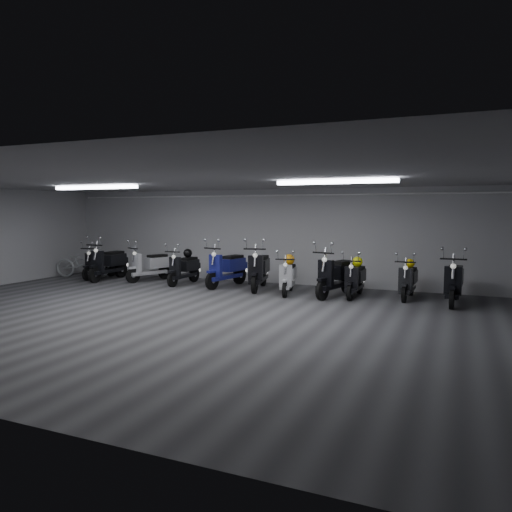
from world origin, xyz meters
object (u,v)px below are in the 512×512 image
at_px(scooter_0, 100,259).
at_px(scooter_6, 288,271).
at_px(scooter_1, 108,258).
at_px(scooter_9, 408,275).
at_px(scooter_3, 183,263).
at_px(scooter_7, 336,269).
at_px(helmet_1, 410,263).
at_px(scooter_4, 226,262).
at_px(helmet_2, 188,253).
at_px(scooter_5, 259,263).
at_px(helmet_0, 289,260).
at_px(scooter_2, 149,260).
at_px(scooter_8, 355,274).
at_px(bicycle, 83,260).
at_px(scooter_10, 454,275).
at_px(helmet_3, 357,262).

relative_size(scooter_0, scooter_6, 1.04).
distance_m(scooter_1, scooter_9, 8.97).
relative_size(scooter_3, scooter_7, 0.87).
distance_m(scooter_0, scooter_3, 3.14).
bearing_deg(scooter_7, helmet_1, 35.08).
distance_m(scooter_4, helmet_2, 1.37).
xyz_separation_m(scooter_5, helmet_0, (0.92, -0.14, 0.16)).
xyz_separation_m(scooter_2, helmet_1, (7.64, 0.23, 0.21)).
relative_size(scooter_2, helmet_2, 6.65).
distance_m(scooter_8, bicycle, 8.93).
bearing_deg(helmet_1, scooter_2, -178.29).
bearing_deg(helmet_2, scooter_6, -9.93).
distance_m(scooter_8, scooter_10, 2.30).
distance_m(scooter_6, helmet_3, 1.79).
relative_size(scooter_3, scooter_8, 1.04).
xyz_separation_m(scooter_7, bicycle, (-8.45, 0.29, -0.14)).
relative_size(scooter_3, helmet_0, 5.85).
distance_m(scooter_9, helmet_1, 0.34).
relative_size(scooter_9, bicycle, 0.91).
bearing_deg(scooter_1, scooter_3, 1.78).
bearing_deg(bicycle, scooter_8, -108.36).
relative_size(scooter_3, scooter_10, 0.91).
xyz_separation_m(scooter_7, scooter_10, (2.76, 0.10, -0.03)).
distance_m(scooter_2, scooter_4, 2.66).
bearing_deg(bicycle, scooter_4, -106.69).
bearing_deg(scooter_7, scooter_5, -170.79).
height_order(scooter_0, scooter_2, scooter_2).
bearing_deg(scooter_2, scooter_7, 18.30).
xyz_separation_m(scooter_5, scooter_6, (0.96, -0.36, -0.13)).
bearing_deg(helmet_1, scooter_8, -158.85).
relative_size(scooter_6, helmet_0, 5.58).
relative_size(scooter_0, scooter_10, 0.90).
bearing_deg(scooter_0, helmet_0, -2.03).
height_order(scooter_6, scooter_10, scooter_10).
xyz_separation_m(scooter_0, scooter_10, (10.52, -0.17, 0.07)).
bearing_deg(scooter_3, scooter_9, 3.73).
relative_size(scooter_4, helmet_3, 7.19).
xyz_separation_m(bicycle, helmet_1, (10.18, 0.32, 0.29)).
relative_size(scooter_4, scooter_7, 0.99).
bearing_deg(scooter_3, scooter_8, 1.07).
bearing_deg(helmet_3, bicycle, -179.63).
xyz_separation_m(scooter_1, bicycle, (-1.20, 0.20, -0.13)).
distance_m(scooter_1, scooter_3, 2.64).
xyz_separation_m(scooter_0, scooter_5, (5.55, -0.02, 0.11)).
xyz_separation_m(scooter_5, scooter_7, (2.20, -0.25, -0.01)).
distance_m(scooter_7, helmet_1, 1.84).
height_order(scooter_1, scooter_4, scooter_1).
height_order(scooter_4, helmet_2, scooter_4).
bearing_deg(scooter_8, scooter_7, -164.43).
bearing_deg(scooter_2, scooter_1, -145.59).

